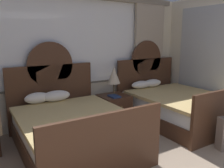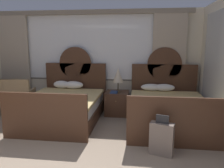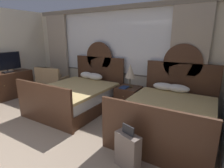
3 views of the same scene
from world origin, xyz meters
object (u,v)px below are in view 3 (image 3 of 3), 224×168
(book_on_nightstand, at_px, (124,87))
(dresser_minibar, at_px, (0,87))
(bed_near_mirror, at_px, (168,114))
(armchair_by_window_right, at_px, (48,79))
(nightstand_between_beds, at_px, (128,98))
(suitcase_on_floor, at_px, (128,151))
(tv_flatscreen, at_px, (6,62))
(bed_near_window, at_px, (78,95))
(armchair_by_window_centre, at_px, (47,79))
(armchair_by_window_left, at_px, (55,80))
(table_lamp_on_nightstand, at_px, (130,71))

(book_on_nightstand, distance_m, dresser_minibar, 3.74)
(bed_near_mirror, bearing_deg, armchair_by_window_right, 173.85)
(nightstand_between_beds, distance_m, suitcase_on_floor, 2.22)
(tv_flatscreen, relative_size, armchair_by_window_right, 0.94)
(tv_flatscreen, bearing_deg, dresser_minibar, -95.28)
(bed_near_window, relative_size, armchair_by_window_centre, 2.37)
(dresser_minibar, bearing_deg, nightstand_between_beds, 21.09)
(armchair_by_window_left, distance_m, armchair_by_window_centre, 0.37)
(table_lamp_on_nightstand, bearing_deg, bed_near_window, -151.83)
(table_lamp_on_nightstand, bearing_deg, book_on_nightstand, -120.59)
(book_on_nightstand, bearing_deg, armchair_by_window_right, -178.69)
(book_on_nightstand, height_order, armchair_by_window_left, armchair_by_window_left)
(armchair_by_window_right, bearing_deg, dresser_minibar, -119.27)
(bed_near_mirror, xyz_separation_m, nightstand_between_beds, (-1.19, 0.62, -0.06))
(bed_near_window, height_order, suitcase_on_floor, bed_near_window)
(bed_near_window, height_order, nightstand_between_beds, bed_near_window)
(bed_near_window, xyz_separation_m, armchair_by_window_centre, (-1.72, 0.44, 0.14))
(tv_flatscreen, distance_m, armchair_by_window_right, 1.28)
(bed_near_window, distance_m, suitcase_on_floor, 2.56)
(bed_near_mirror, xyz_separation_m, table_lamp_on_nightstand, (-1.17, 0.65, 0.66))
(book_on_nightstand, bearing_deg, dresser_minibar, -160.21)
(dresser_minibar, xyz_separation_m, armchair_by_window_centre, (0.66, 1.19, 0.10))
(dresser_minibar, height_order, suitcase_on_floor, dresser_minibar)
(nightstand_between_beds, xyz_separation_m, armchair_by_window_centre, (-2.92, -0.18, 0.20))
(suitcase_on_floor, bearing_deg, armchair_by_window_right, 154.70)
(book_on_nightstand, distance_m, suitcase_on_floor, 2.17)
(nightstand_between_beds, bearing_deg, armchair_by_window_centre, -176.38)
(suitcase_on_floor, bearing_deg, bed_near_window, 147.28)
(nightstand_between_beds, relative_size, armchair_by_window_centre, 0.66)
(bed_near_mirror, height_order, dresser_minibar, bed_near_mirror)
(table_lamp_on_nightstand, height_order, armchair_by_window_right, table_lamp_on_nightstand)
(table_lamp_on_nightstand, xyz_separation_m, dresser_minibar, (-3.60, -1.41, -0.61))
(bed_near_mirror, distance_m, armchair_by_window_centre, 4.13)
(armchair_by_window_centre, bearing_deg, bed_near_mirror, -6.08)
(tv_flatscreen, bearing_deg, suitcase_on_floor, -11.37)
(bed_near_mirror, bearing_deg, tv_flatscreen, -174.26)
(armchair_by_window_left, height_order, armchair_by_window_right, same)
(bed_near_window, bearing_deg, nightstand_between_beds, 27.40)
(bed_near_window, relative_size, tv_flatscreen, 2.52)
(bed_near_mirror, xyz_separation_m, dresser_minibar, (-4.77, -0.76, 0.05))
(table_lamp_on_nightstand, relative_size, book_on_nightstand, 2.33)
(bed_near_mirror, relative_size, armchair_by_window_left, 2.37)
(bed_near_mirror, relative_size, armchair_by_window_right, 2.37)
(bed_near_mirror, distance_m, suitcase_on_floor, 1.40)
(bed_near_window, xyz_separation_m, dresser_minibar, (-2.38, -0.76, 0.05))
(armchair_by_window_centre, distance_m, armchair_by_window_right, 0.01)
(book_on_nightstand, relative_size, dresser_minibar, 0.13)
(armchair_by_window_right, distance_m, suitcase_on_floor, 4.27)
(tv_flatscreen, distance_m, armchair_by_window_centre, 1.27)
(dresser_minibar, relative_size, tv_flatscreen, 2.22)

